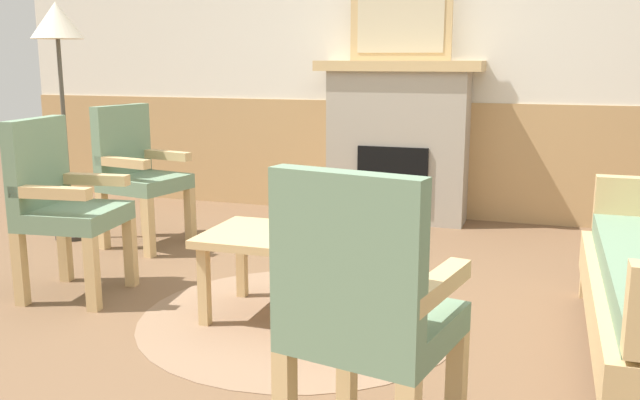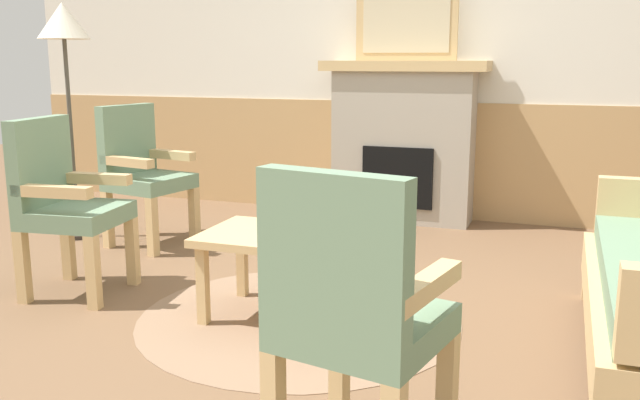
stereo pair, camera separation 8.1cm
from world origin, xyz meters
name	(u,v)px [view 2 (the right image)]	position (x,y,z in m)	size (l,w,h in m)	color
ground_plane	(297,320)	(0.00, 0.00, 0.00)	(14.00, 14.00, 0.00)	brown
wall_back	(412,57)	(0.00, 2.60, 1.31)	(7.20, 0.14, 2.70)	silver
fireplace	(403,140)	(0.00, 2.35, 0.65)	(1.30, 0.44, 1.28)	#A39989
framed_picture	(406,24)	(0.00, 2.35, 1.56)	(0.80, 0.04, 0.56)	tan
coffee_table	(298,245)	(0.01, 0.01, 0.39)	(0.96, 0.56, 0.44)	tan
round_rug	(299,318)	(0.01, 0.01, 0.00)	(1.63, 1.63, 0.01)	#896B51
book_on_table	(300,228)	(-0.02, 0.10, 0.46)	(0.18, 0.17, 0.03)	#33663D
footstool	(327,211)	(-0.26, 1.23, 0.28)	(0.40, 0.40, 0.36)	tan
armchair_near_fireplace	(142,169)	(-1.56, 1.01, 0.54)	(0.56, 0.56, 0.98)	tan
armchair_by_window_left	(64,199)	(-1.36, -0.03, 0.54)	(0.53, 0.53, 0.98)	tan
armchair_front_left	(353,307)	(0.63, -1.12, 0.54)	(0.57, 0.57, 0.98)	tan
floor_lamp_by_chairs	(64,36)	(-2.14, 1.01, 1.45)	(0.36, 0.36, 1.68)	#332D28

